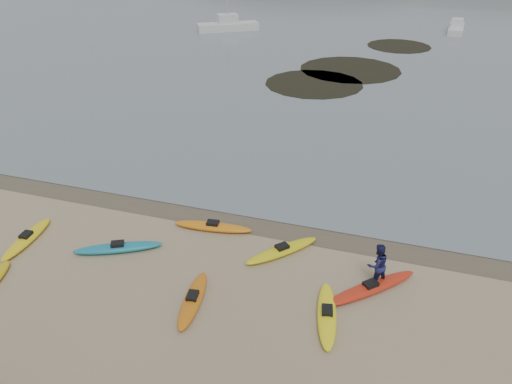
% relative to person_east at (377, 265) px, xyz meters
% --- Properties ---
extents(ground, '(600.00, 600.00, 0.00)m').
position_rel_person_east_xyz_m(ground, '(-6.08, 3.19, -0.94)').
color(ground, tan).
rests_on(ground, ground).
extents(wet_sand, '(60.00, 60.00, 0.00)m').
position_rel_person_east_xyz_m(wet_sand, '(-6.08, 2.89, -0.93)').
color(wet_sand, brown).
rests_on(wet_sand, ground).
extents(kayaks, '(17.61, 8.95, 0.34)m').
position_rel_person_east_xyz_m(kayaks, '(-7.31, -1.38, -0.77)').
color(kayaks, '#FFF415').
rests_on(kayaks, ground).
extents(person_east, '(1.15, 1.11, 1.87)m').
position_rel_person_east_xyz_m(person_east, '(0.00, 0.00, 0.00)').
color(person_east, '#1B1E50').
rests_on(person_east, ground).
extents(kelp_mats, '(13.95, 24.55, 0.04)m').
position_rel_person_east_xyz_m(kelp_mats, '(-5.56, 31.92, -0.91)').
color(kelp_mats, black).
rests_on(kelp_mats, water).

